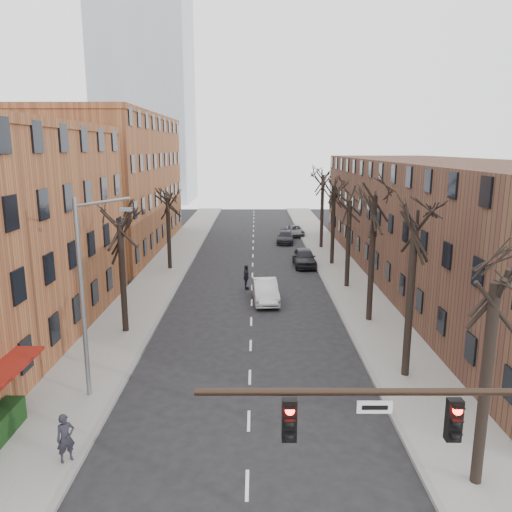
{
  "coord_description": "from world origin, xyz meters",
  "views": [
    {
      "loc": [
        0.28,
        -10.6,
        11.01
      ],
      "look_at": [
        0.31,
        21.56,
        4.0
      ],
      "focal_mm": 35.0,
      "sensor_mm": 36.0,
      "label": 1
    }
  ],
  "objects_px": {
    "silver_sedan": "(265,291)",
    "pedestrian_a": "(66,438)",
    "parked_car_near": "(304,257)",
    "parked_car_mid": "(285,237)"
  },
  "relations": [
    {
      "from": "silver_sedan",
      "to": "pedestrian_a",
      "type": "height_order",
      "value": "pedestrian_a"
    },
    {
      "from": "silver_sedan",
      "to": "parked_car_near",
      "type": "relative_size",
      "value": 0.98
    },
    {
      "from": "parked_car_near",
      "to": "pedestrian_a",
      "type": "bearing_deg",
      "value": -111.4
    },
    {
      "from": "parked_car_mid",
      "to": "parked_car_near",
      "type": "bearing_deg",
      "value": -79.06
    },
    {
      "from": "parked_car_mid",
      "to": "pedestrian_a",
      "type": "height_order",
      "value": "pedestrian_a"
    },
    {
      "from": "parked_car_near",
      "to": "silver_sedan",
      "type": "bearing_deg",
      "value": -110.2
    },
    {
      "from": "pedestrian_a",
      "to": "parked_car_mid",
      "type": "bearing_deg",
      "value": 37.76
    },
    {
      "from": "silver_sedan",
      "to": "parked_car_near",
      "type": "height_order",
      "value": "parked_car_near"
    },
    {
      "from": "silver_sedan",
      "to": "pedestrian_a",
      "type": "relative_size",
      "value": 2.76
    },
    {
      "from": "parked_car_near",
      "to": "parked_car_mid",
      "type": "xyz_separation_m",
      "value": [
        -1.09,
        11.82,
        -0.16
      ]
    }
  ]
}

